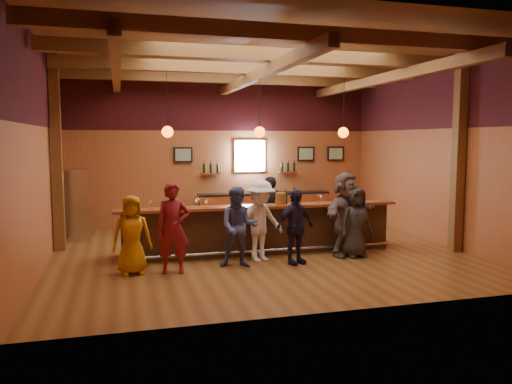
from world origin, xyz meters
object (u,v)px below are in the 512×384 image
customer_redvest (173,228)px  bar_counter (258,229)px  customer_denim (239,227)px  back_bar_cabinet (264,208)px  bartender (269,210)px  stainless_fridge (75,205)px  customer_brown (346,214)px  ice_bucket (281,199)px  customer_orange (132,235)px  bottle_a (286,198)px  customer_white (260,221)px  customer_dark (356,222)px  customer_navy (295,227)px

customer_redvest → bar_counter: bearing=41.9°
bar_counter → customer_denim: (-0.74, -1.22, 0.28)m
back_bar_cabinet → bartender: bearing=-103.9°
bar_counter → stainless_fridge: 4.81m
customer_brown → stainless_fridge: bearing=118.8°
bar_counter → stainless_fridge: stainless_fridge is taller
ice_bucket → customer_orange: bearing=-164.9°
bar_counter → bottle_a: bottle_a is taller
bar_counter → customer_white: size_ratio=3.70×
customer_white → bartender: bearing=45.2°
stainless_fridge → customer_white: size_ratio=1.06×
stainless_fridge → customer_dark: bearing=-30.2°
back_bar_cabinet → ice_bucket: ice_bucket is taller
customer_navy → customer_brown: (1.32, 0.41, 0.15)m
back_bar_cabinet → customer_denim: size_ratio=2.48×
bar_counter → customer_dark: (1.89, -1.05, 0.24)m
stainless_fridge → bartender: (4.62, -1.63, -0.07)m
customer_brown → customer_dark: bearing=-76.6°
stainless_fridge → customer_redvest: size_ratio=1.04×
customer_redvest → ice_bucket: (2.47, 0.98, 0.37)m
customer_denim → customer_navy: (1.16, -0.08, -0.04)m
stainless_fridge → back_bar_cabinet: bearing=11.9°
bottle_a → stainless_fridge: bearing=149.7°
bar_counter → bartender: bartender is taller
back_bar_cabinet → ice_bucket: (-0.77, -3.90, 0.76)m
back_bar_cabinet → customer_dark: (0.71, -4.62, 0.28)m
customer_white → customer_brown: (1.93, -0.02, 0.07)m
stainless_fridge → customer_denim: stainless_fridge is taller
customer_navy → ice_bucket: (0.00, 0.96, 0.47)m
bar_counter → customer_brown: size_ratio=3.41×
customer_white → customer_navy: (0.62, -0.43, -0.08)m
bartender → customer_white: bearing=74.8°
customer_orange → customer_navy: size_ratio=0.98×
customer_orange → ice_bucket: customer_orange is taller
customer_white → stainless_fridge: bearing=117.6°
ice_bucket → bar_counter: bearing=141.4°
stainless_fridge → customer_brown: 6.73m
stainless_fridge → bottle_a: stainless_fridge is taller
customer_denim → ice_bucket: size_ratio=6.26×
customer_white → customer_brown: customer_brown is taller
customer_denim → back_bar_cabinet: bearing=81.1°
customer_denim → bartender: bearing=71.6°
bar_counter → customer_denim: 1.45m
customer_white → bartender: size_ratio=1.03×
bottle_a → customer_orange: bearing=-164.7°
customer_orange → ice_bucket: size_ratio=5.85×
back_bar_cabinet → customer_navy: customer_navy is taller
customer_dark → customer_navy: bearing=-177.1°
customer_navy → ice_bucket: size_ratio=5.99×
bar_counter → customer_dark: customer_dark is taller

